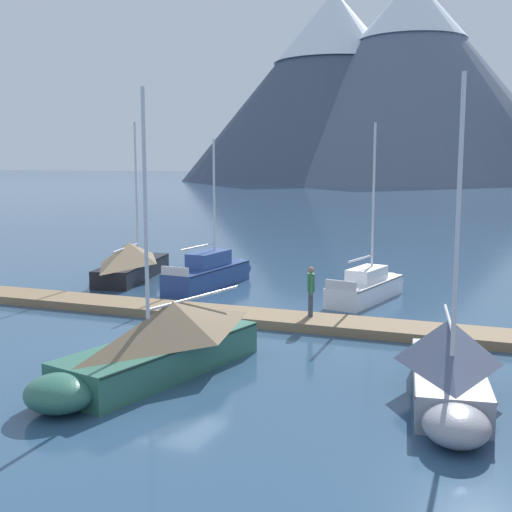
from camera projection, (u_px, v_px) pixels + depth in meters
The scene contains 10 objects.
ground_plane at pixel (176, 349), 19.56m from camera, with size 700.00×700.00×0.00m, color #2D4C6B.
mountain_west_summit at pixel (334, 84), 197.00m from camera, with size 91.48×91.48×55.49m.
mountain_central_massif at pixel (410, 78), 186.97m from camera, with size 94.21×94.21×57.20m.
dock at pixel (234, 315), 23.18m from camera, with size 25.18×2.90×0.30m.
sailboat_second_berth at pixel (133, 261), 31.27m from camera, with size 3.30×7.24×7.38m.
sailboat_mid_dock_port at pixel (212, 272), 29.48m from camera, with size 1.80×6.24×6.50m.
sailboat_mid_dock_starboard at pixel (159, 342), 17.09m from camera, with size 3.16×7.45×7.30m.
sailboat_far_berth at pixel (369, 286), 26.64m from camera, with size 2.21×5.65×7.05m.
sailboat_outer_slip at pixel (449, 365), 15.16m from camera, with size 2.57×5.86×7.34m.
person_on_dock at pixel (311, 288), 22.32m from camera, with size 0.35×0.55×1.69m.
Camera 1 is at (9.69, -16.49, 5.48)m, focal length 46.27 mm.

